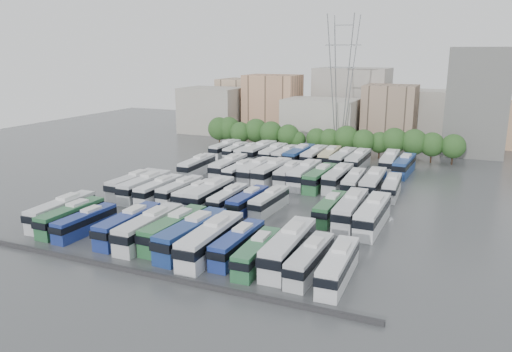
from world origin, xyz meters
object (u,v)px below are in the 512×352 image
at_px(bus_r1_s3, 180,190).
at_px(bus_r2_s13, 392,187).
at_px(bus_r0_s11, 289,247).
at_px(bus_r1_s5, 210,194).
at_px(bus_r2_s9, 320,177).
at_px(bus_r3_s13, 404,165).
at_px(bus_r0_s12, 310,259).
at_px(bus_r3_s2, 248,152).
at_px(bus_r0_s5, 150,227).
at_px(apartment_tower, 477,102).
at_px(bus_r1_s7, 248,201).
at_px(bus_r0_s7, 192,234).
at_px(bus_r0_s13, 338,266).
at_px(bus_r3_s12, 390,162).
at_px(bus_r0_s8, 211,240).
at_px(bus_r3_s8, 330,157).
at_px(bus_r0_s0, 62,211).
at_px(bus_r3_s0, 225,149).
at_px(bus_r3_s10, 358,161).
at_px(electricity_pylon, 342,77).
at_px(bus_r2_s6, 272,172).
at_px(bus_r0_s4, 129,224).
at_px(bus_r2_s5, 256,171).
at_px(bus_r1_s11, 330,208).
at_px(bus_r2_s1, 197,166).
at_px(bus_r3_s9, 343,159).
at_px(bus_r0_s6, 174,229).
at_px(bus_r0_s10, 257,252).
at_px(bus_r2_s8, 305,174).
at_px(bus_r2_s12, 373,183).
at_px(bus_r1_s4, 195,194).
at_px(bus_r2_s3, 229,166).
at_px(bus_r1_s12, 351,209).
at_px(bus_r3_s5, 286,155).
at_px(bus_r1_s2, 159,189).
at_px(bus_r3_s1, 236,151).
at_px(bus_r1_s8, 269,201).
at_px(bus_r1_s1, 145,186).
at_px(bus_r3_s7, 314,156).
at_px(bus_r0_s9, 238,243).
at_px(bus_r1_s6, 228,199).
at_px(bus_r3_s4, 274,154).

relative_size(bus_r1_s3, bus_r2_s13, 1.03).
xyz_separation_m(bus_r0_s11, bus_r1_s5, (-19.93, 16.54, -0.08)).
height_order(bus_r2_s9, bus_r3_s13, bus_r2_s9).
height_order(bus_r0_s12, bus_r3_s2, bus_r0_s12).
bearing_deg(bus_r0_s5, apartment_tower, 63.55).
xyz_separation_m(bus_r1_s7, bus_r3_s13, (19.51, 35.65, 0.24)).
xyz_separation_m(bus_r0_s7, bus_r1_s5, (-6.90, 17.40, -0.05)).
xyz_separation_m(bus_r0_s13, bus_r3_s12, (-3.35, 55.89, 0.25)).
distance_m(bus_r0_s8, bus_r3_s8, 55.81).
height_order(bus_r0_s0, bus_r3_s13, bus_r3_s13).
xyz_separation_m(bus_r3_s0, bus_r3_s10, (33.10, -1.60, 0.22)).
relative_size(electricity_pylon, bus_r2_s6, 2.52).
height_order(bus_r0_s4, bus_r2_s5, bus_r2_s5).
bearing_deg(bus_r1_s11, bus_r3_s10, 96.13).
bearing_deg(bus_r2_s1, bus_r3_s10, 28.61).
relative_size(bus_r2_s13, bus_r3_s10, 0.85).
relative_size(bus_r0_s4, bus_r3_s9, 0.95).
xyz_separation_m(bus_r0_s6, bus_r0_s7, (3.32, -0.99, 0.12)).
bearing_deg(apartment_tower, bus_r0_s12, -100.94).
distance_m(bus_r0_s10, bus_r2_s9, 37.23).
height_order(bus_r0_s0, bus_r2_s8, bus_r2_s8).
xyz_separation_m(bus_r2_s12, bus_r3_s10, (-6.69, 18.12, -0.04)).
bearing_deg(bus_r2_s5, bus_r0_s12, -58.08).
xyz_separation_m(bus_r2_s5, bus_r2_s12, (23.30, -1.01, 0.10)).
height_order(bus_r1_s4, bus_r3_s13, bus_r3_s13).
relative_size(bus_r0_s6, bus_r2_s3, 0.98).
height_order(bus_r1_s12, bus_r2_s9, bus_r1_s12).
relative_size(bus_r0_s10, bus_r3_s5, 0.93).
relative_size(bus_r1_s2, bus_r3_s1, 1.08).
height_order(apartment_tower, electricity_pylon, electricity_pylon).
height_order(bus_r1_s7, bus_r1_s11, bus_r1_s11).
xyz_separation_m(bus_r0_s13, bus_r2_s1, (-39.65, 36.91, 0.07)).
relative_size(bus_r0_s12, bus_r1_s11, 1.02).
xyz_separation_m(bus_r1_s8, bus_r2_s6, (-6.58, 17.43, 0.36)).
xyz_separation_m(bus_r0_s8, bus_r1_s5, (-10.18, 18.18, -0.08)).
distance_m(bus_r0_s11, bus_r1_s1, 36.86).
bearing_deg(bus_r0_s8, bus_r1_s3, 129.35).
xyz_separation_m(bus_r1_s8, bus_r3_s7, (-3.48, 35.47, 0.28)).
distance_m(bus_r0_s9, bus_r0_s10, 3.62).
relative_size(bus_r0_s11, bus_r1_s12, 1.03).
bearing_deg(bus_r3_s0, bus_r3_s9, 0.53).
bearing_deg(bus_r2_s9, bus_r0_s13, -68.20).
distance_m(bus_r1_s2, bus_r1_s6, 13.29).
height_order(bus_r0_s9, bus_r3_s5, bus_r3_s5).
relative_size(bus_r1_s4, bus_r3_s7, 0.86).
relative_size(bus_r0_s0, bus_r0_s8, 0.91).
relative_size(bus_r2_s12, bus_r3_s4, 1.08).
xyz_separation_m(bus_r0_s0, bus_r1_s5, (16.17, 16.41, 0.11)).
distance_m(bus_r0_s0, bus_r1_s3, 19.94).
bearing_deg(bus_r2_s12, bus_r3_s0, 152.27).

